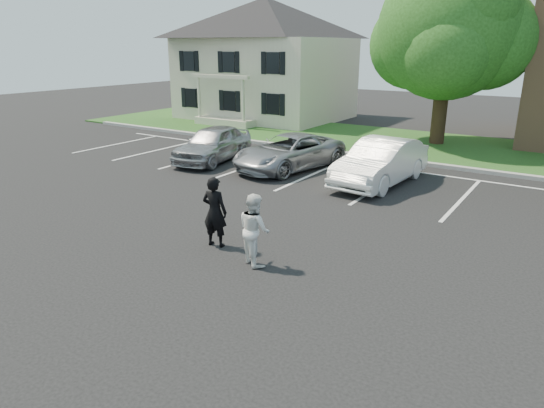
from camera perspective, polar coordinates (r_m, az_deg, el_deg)
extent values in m
plane|color=black|center=(10.96, -2.90, -7.59)|extent=(90.00, 90.00, 0.00)
cube|color=gray|center=(21.31, 16.55, 4.70)|extent=(40.00, 0.30, 0.15)
cube|color=#20461B|center=(25.10, 19.31, 6.30)|extent=(44.00, 8.00, 0.08)
cube|color=silver|center=(25.92, -17.74, 6.74)|extent=(0.12, 5.20, 0.01)
cube|color=silver|center=(23.84, -13.43, 6.17)|extent=(0.12, 5.20, 0.01)
cube|color=silver|center=(21.92, -8.34, 5.45)|extent=(0.12, 5.20, 0.01)
cube|color=silver|center=(20.21, -2.35, 4.54)|extent=(0.12, 5.20, 0.01)
cube|color=silver|center=(18.76, 4.63, 3.42)|extent=(0.12, 5.20, 0.01)
cube|color=silver|center=(17.64, 12.61, 2.08)|extent=(0.12, 5.20, 0.01)
cube|color=silver|center=(16.91, 21.46, 0.54)|extent=(0.12, 5.20, 0.01)
cube|color=silver|center=(19.75, 19.26, 3.20)|extent=(34.00, 0.12, 0.01)
cube|color=beige|center=(33.79, -0.72, 14.50)|extent=(10.00, 8.00, 5.20)
pyramid|color=black|center=(33.76, -0.74, 20.95)|extent=(10.30, 8.24, 2.40)
cube|color=beige|center=(30.59, -5.28, 9.61)|extent=(4.00, 1.60, 0.50)
cylinder|color=beige|center=(31.08, -8.55, 11.67)|extent=(0.18, 0.18, 2.70)
cylinder|color=beige|center=(28.94, -3.40, 11.37)|extent=(0.18, 0.18, 2.70)
cube|color=beige|center=(29.84, -6.17, 14.68)|extent=(4.20, 0.25, 0.20)
cube|color=black|center=(30.65, -5.01, 11.99)|extent=(0.90, 0.06, 1.20)
cube|color=black|center=(30.49, -5.14, 16.29)|extent=(0.90, 0.06, 1.20)
cube|color=black|center=(31.05, -5.98, 12.04)|extent=(0.32, 0.05, 1.25)
cube|color=black|center=(30.25, -4.02, 11.93)|extent=(0.32, 0.05, 1.25)
cylinder|color=black|center=(25.73, 19.10, 10.13)|extent=(0.70, 0.70, 3.20)
sphere|color=#1F4A16|center=(25.55, 20.04, 18.80)|extent=(6.60, 6.60, 6.60)
sphere|color=#1F4A16|center=(25.88, 23.89, 17.23)|extent=(4.60, 4.60, 4.60)
sphere|color=#1F4A16|center=(26.39, 16.36, 17.56)|extent=(4.40, 4.40, 4.40)
sphere|color=#1F4A16|center=(23.99, 19.85, 16.77)|extent=(4.00, 4.00, 4.00)
sphere|color=#1F4A16|center=(27.26, 19.70, 19.36)|extent=(4.20, 4.20, 4.20)
sphere|color=#1F4A16|center=(24.44, 22.63, 20.72)|extent=(3.80, 3.80, 3.80)
imported|color=black|center=(11.93, -6.76, -0.92)|extent=(0.71, 0.53, 1.77)
imported|color=white|center=(10.91, -2.08, -2.97)|extent=(1.01, 0.94, 1.66)
imported|color=#A3A3A7|center=(21.03, -6.96, 7.06)|extent=(2.46, 4.68, 1.52)
imported|color=#97999E|center=(19.54, 2.03, 6.13)|extent=(3.29, 5.35, 1.38)
imported|color=white|center=(17.75, 12.66, 4.82)|extent=(2.03, 4.95, 1.59)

